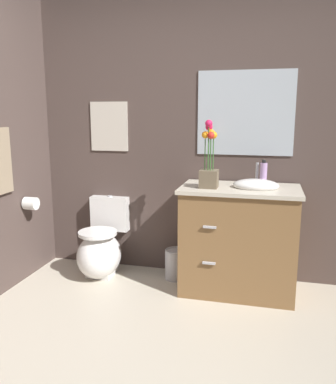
{
  "coord_description": "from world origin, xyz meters",
  "views": [
    {
      "loc": [
        0.52,
        -1.71,
        1.46
      ],
      "look_at": [
        -0.25,
        1.38,
        0.82
      ],
      "focal_mm": 37.18,
      "sensor_mm": 36.0,
      "label": 1
    }
  ],
  "objects_px": {
    "toilet": "(101,249)",
    "soap_bottle": "(263,174)",
    "flower_vase": "(209,165)",
    "wall_mirror": "(245,113)",
    "wall_poster": "(109,127)",
    "vanity_cabinet": "(239,238)",
    "trash_bin": "(175,264)",
    "toilet_paper_roll": "(31,203)"
  },
  "relations": [
    {
      "from": "toilet",
      "to": "vanity_cabinet",
      "type": "height_order",
      "value": "vanity_cabinet"
    },
    {
      "from": "vanity_cabinet",
      "to": "wall_poster",
      "type": "relative_size",
      "value": 2.37
    },
    {
      "from": "vanity_cabinet",
      "to": "trash_bin",
      "type": "bearing_deg",
      "value": 169.56
    },
    {
      "from": "toilet",
      "to": "soap_bottle",
      "type": "relative_size",
      "value": 3.29
    },
    {
      "from": "toilet",
      "to": "vanity_cabinet",
      "type": "relative_size",
      "value": 0.65
    },
    {
      "from": "toilet_paper_roll",
      "to": "toilet",
      "type": "bearing_deg",
      "value": 19.37
    },
    {
      "from": "wall_poster",
      "to": "vanity_cabinet",
      "type": "bearing_deg",
      "value": -13.5
    },
    {
      "from": "toilet",
      "to": "soap_bottle",
      "type": "distance_m",
      "value": 1.58
    },
    {
      "from": "wall_poster",
      "to": "wall_mirror",
      "type": "relative_size",
      "value": 0.56
    },
    {
      "from": "trash_bin",
      "to": "toilet_paper_roll",
      "type": "relative_size",
      "value": 2.47
    },
    {
      "from": "wall_mirror",
      "to": "toilet_paper_roll",
      "type": "relative_size",
      "value": 7.27
    },
    {
      "from": "soap_bottle",
      "to": "toilet_paper_roll",
      "type": "xyz_separation_m",
      "value": [
        -1.95,
        -0.29,
        -0.29
      ]
    },
    {
      "from": "trash_bin",
      "to": "wall_mirror",
      "type": "height_order",
      "value": "wall_mirror"
    },
    {
      "from": "flower_vase",
      "to": "soap_bottle",
      "type": "xyz_separation_m",
      "value": [
        0.41,
        0.2,
        -0.08
      ]
    },
    {
      "from": "vanity_cabinet",
      "to": "flower_vase",
      "type": "distance_m",
      "value": 0.65
    },
    {
      "from": "wall_mirror",
      "to": "soap_bottle",
      "type": "bearing_deg",
      "value": -45.75
    },
    {
      "from": "flower_vase",
      "to": "soap_bottle",
      "type": "height_order",
      "value": "flower_vase"
    },
    {
      "from": "vanity_cabinet",
      "to": "flower_vase",
      "type": "relative_size",
      "value": 2.0
    },
    {
      "from": "toilet",
      "to": "trash_bin",
      "type": "xyz_separation_m",
      "value": [
        0.67,
        0.08,
        -0.11
      ]
    },
    {
      "from": "wall_poster",
      "to": "wall_mirror",
      "type": "distance_m",
      "value": 1.23
    },
    {
      "from": "flower_vase",
      "to": "trash_bin",
      "type": "distance_m",
      "value": 0.98
    },
    {
      "from": "flower_vase",
      "to": "wall_mirror",
      "type": "bearing_deg",
      "value": 57.11
    },
    {
      "from": "trash_bin",
      "to": "toilet_paper_roll",
      "type": "xyz_separation_m",
      "value": [
        -1.23,
        -0.27,
        0.54
      ]
    },
    {
      "from": "vanity_cabinet",
      "to": "wall_poster",
      "type": "height_order",
      "value": "wall_poster"
    },
    {
      "from": "flower_vase",
      "to": "trash_bin",
      "type": "relative_size",
      "value": 1.94
    },
    {
      "from": "soap_bottle",
      "to": "trash_bin",
      "type": "relative_size",
      "value": 0.77
    },
    {
      "from": "vanity_cabinet",
      "to": "flower_vase",
      "type": "bearing_deg",
      "value": -162.05
    },
    {
      "from": "soap_bottle",
      "to": "trash_bin",
      "type": "xyz_separation_m",
      "value": [
        -0.72,
        -0.01,
        -0.83
      ]
    },
    {
      "from": "vanity_cabinet",
      "to": "soap_bottle",
      "type": "distance_m",
      "value": 0.56
    },
    {
      "from": "flower_vase",
      "to": "trash_bin",
      "type": "xyz_separation_m",
      "value": [
        -0.31,
        0.18,
        -0.91
      ]
    },
    {
      "from": "flower_vase",
      "to": "wall_poster",
      "type": "bearing_deg",
      "value": 159.18
    },
    {
      "from": "flower_vase",
      "to": "soap_bottle",
      "type": "distance_m",
      "value": 0.46
    },
    {
      "from": "toilet",
      "to": "wall_poster",
      "type": "distance_m",
      "value": 1.12
    },
    {
      "from": "flower_vase",
      "to": "wall_poster",
      "type": "relative_size",
      "value": 1.19
    },
    {
      "from": "wall_poster",
      "to": "toilet_paper_roll",
      "type": "height_order",
      "value": "wall_poster"
    },
    {
      "from": "trash_bin",
      "to": "wall_poster",
      "type": "distance_m",
      "value": 1.38
    },
    {
      "from": "flower_vase",
      "to": "wall_mirror",
      "type": "height_order",
      "value": "wall_mirror"
    },
    {
      "from": "toilet",
      "to": "flower_vase",
      "type": "distance_m",
      "value": 1.27
    },
    {
      "from": "vanity_cabinet",
      "to": "trash_bin",
      "type": "xyz_separation_m",
      "value": [
        -0.55,
        0.1,
        -0.31
      ]
    },
    {
      "from": "toilet",
      "to": "soap_bottle",
      "type": "height_order",
      "value": "soap_bottle"
    },
    {
      "from": "flower_vase",
      "to": "wall_poster",
      "type": "xyz_separation_m",
      "value": [
        -0.98,
        0.37,
        0.28
      ]
    },
    {
      "from": "toilet",
      "to": "wall_poster",
      "type": "relative_size",
      "value": 1.55
    }
  ]
}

